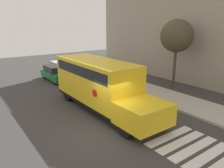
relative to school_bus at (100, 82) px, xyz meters
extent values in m
plane|color=#3A3838|center=(2.63, -1.22, -1.79)|extent=(60.00, 60.00, 0.00)
cube|color=#B2ADA3|center=(2.63, 5.28, -1.72)|extent=(44.00, 3.00, 0.15)
cube|color=white|center=(5.25, 0.78, -1.79)|extent=(0.50, 3.20, 0.01)
cube|color=white|center=(5.95, 0.78, -1.79)|extent=(0.50, 3.20, 0.01)
cube|color=white|center=(6.65, 0.78, -1.79)|extent=(0.50, 3.20, 0.01)
cube|color=white|center=(7.35, 0.78, -1.79)|extent=(0.50, 3.20, 0.01)
cube|color=white|center=(8.05, 0.78, -1.79)|extent=(0.50, 3.20, 0.01)
cube|color=yellow|center=(-0.47, 0.00, 0.03)|extent=(6.86, 2.50, 2.75)
cube|color=yellow|center=(4.10, 0.00, -0.76)|extent=(2.27, 2.50, 1.17)
cube|color=black|center=(-0.47, 0.00, -1.26)|extent=(6.86, 2.54, 0.16)
cube|color=black|center=(-0.47, 0.00, 0.85)|extent=(6.31, 2.53, 0.64)
cylinder|color=red|center=(1.42, -1.29, -0.11)|extent=(0.44, 0.02, 0.44)
cylinder|color=black|center=(3.98, 1.08, -1.29)|extent=(1.00, 0.30, 1.00)
cylinder|color=black|center=(3.98, -1.08, -1.29)|extent=(1.00, 0.30, 1.00)
cylinder|color=black|center=(-2.69, 1.08, -1.29)|extent=(1.00, 0.30, 1.00)
cylinder|color=black|center=(-2.69, -1.08, -1.29)|extent=(1.00, 0.30, 1.00)
cube|color=#196B2D|center=(-8.80, 0.59, -1.25)|extent=(4.18, 1.83, 0.65)
cube|color=#1E2328|center=(-9.05, 0.59, -0.64)|extent=(2.34, 1.69, 0.57)
cylinder|color=black|center=(-7.42, 1.39, -1.47)|extent=(0.64, 0.22, 0.64)
cylinder|color=black|center=(-7.42, -0.21, -1.47)|extent=(0.64, 0.22, 0.64)
cylinder|color=black|center=(-10.18, 1.39, -1.47)|extent=(0.64, 0.22, 0.64)
cylinder|color=black|center=(-10.18, -0.21, -1.47)|extent=(0.64, 0.22, 0.64)
cylinder|color=brown|center=(-0.30, 7.94, 0.04)|extent=(0.24, 0.24, 3.67)
sphere|color=#4C422D|center=(-0.30, 7.94, 2.70)|extent=(2.75, 2.75, 2.75)
camera|label=1|loc=(11.55, -7.45, 3.76)|focal=35.00mm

